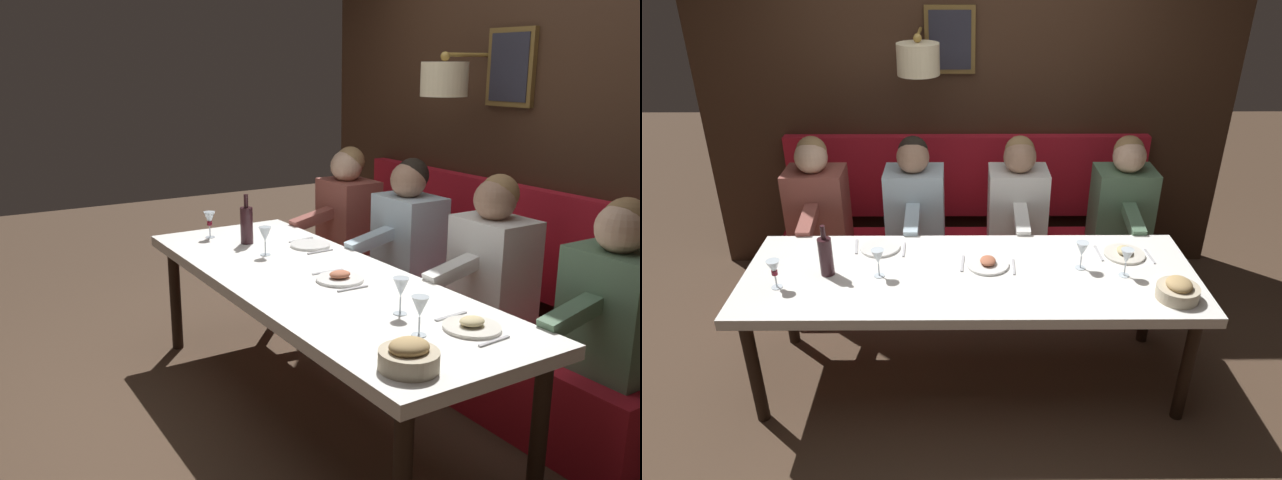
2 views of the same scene
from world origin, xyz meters
TOP-DOWN VIEW (x-y plane):
  - ground_plane at (0.00, 0.00)m, footprint 12.00×12.00m
  - dining_table at (0.00, 0.00)m, footprint 0.90×2.53m
  - banquette_bench at (0.89, 0.00)m, footprint 0.52×2.73m
  - back_wall_panel at (1.46, 0.00)m, footprint 0.59×3.93m
  - diner_nearest at (0.88, -1.07)m, footprint 0.60×0.40m
  - diner_near at (0.88, -0.34)m, footprint 0.60×0.40m
  - diner_middle at (0.88, 0.37)m, footprint 0.60×0.40m
  - diner_far at (0.88, 1.04)m, footprint 0.60×0.40m
  - place_setting_0 at (0.19, -0.91)m, footprint 0.24×0.31m
  - place_setting_1 at (0.08, -0.10)m, footprint 0.24×0.31m
  - place_setting_2 at (0.28, 0.54)m, footprint 0.24×0.32m
  - wine_glass_0 at (-0.15, 1.04)m, footprint 0.07×0.07m
  - wine_glass_1 at (0.05, -0.63)m, footprint 0.07×0.07m
  - wine_glass_2 at (-0.04, -0.85)m, footprint 0.07×0.07m
  - wine_glass_3 at (-0.03, 0.50)m, footprint 0.07×0.07m
  - wine_bottle at (-0.01, 0.79)m, footprint 0.08×0.08m
  - bread_bowl at (-0.26, -1.07)m, footprint 0.22×0.22m

SIDE VIEW (x-z plane):
  - ground_plane at x=0.00m, z-range 0.00..0.00m
  - banquette_bench at x=0.89m, z-range 0.00..0.45m
  - dining_table at x=0.00m, z-range 0.31..1.05m
  - place_setting_2 at x=0.28m, z-range 0.74..0.75m
  - place_setting_0 at x=0.19m, z-range 0.73..0.78m
  - place_setting_1 at x=0.08m, z-range 0.73..0.78m
  - bread_bowl at x=-0.26m, z-range 0.73..0.85m
  - diner_nearest at x=0.88m, z-range 0.42..1.21m
  - diner_near at x=0.88m, z-range 0.42..1.21m
  - diner_middle at x=0.88m, z-range 0.42..1.21m
  - diner_far at x=0.88m, z-range 0.42..1.21m
  - wine_glass_0 at x=-0.15m, z-range 0.77..0.94m
  - wine_bottle at x=-0.01m, z-range 0.71..1.01m
  - wine_glass_1 at x=0.05m, z-range 0.77..0.94m
  - wine_glass_2 at x=-0.04m, z-range 0.77..0.94m
  - wine_glass_3 at x=-0.03m, z-range 0.77..0.94m
  - back_wall_panel at x=1.46m, z-range -0.08..2.82m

